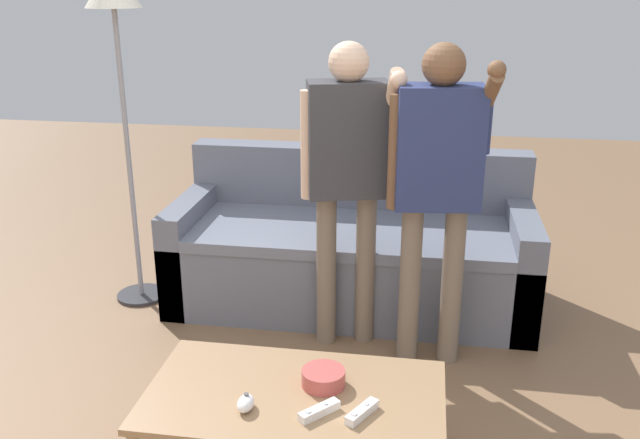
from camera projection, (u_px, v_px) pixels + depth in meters
couch at (352, 250)px, 3.87m from camera, size 1.98×0.86×0.82m
coffee_table at (295, 403)px, 2.39m from camera, size 1.04×0.58×0.39m
snack_bowl at (324, 377)px, 2.42m from camera, size 0.16×0.16×0.06m
game_remote_nunchuk at (246, 403)px, 2.28m from camera, size 0.06×0.09×0.05m
floor_lamp at (115, 23)px, 3.46m from camera, size 0.29×0.29×1.83m
player_right at (438, 172)px, 3.01m from camera, size 0.46×0.30×1.50m
player_center at (348, 162)px, 3.19m from camera, size 0.48×0.33×1.49m
game_remote_wand_near at (362, 412)px, 2.25m from camera, size 0.11×0.15×0.03m
game_remote_wand_far at (319, 411)px, 2.26m from camera, size 0.13×0.14×0.03m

